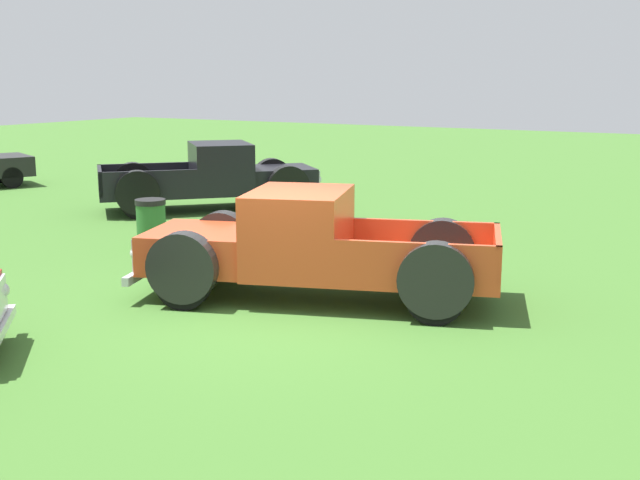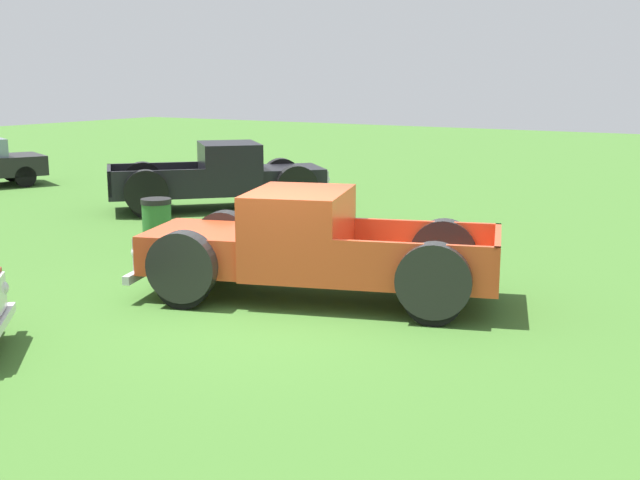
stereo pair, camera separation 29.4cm
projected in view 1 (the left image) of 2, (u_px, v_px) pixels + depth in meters
ground_plane at (277, 313)px, 11.21m from camera, size 80.00×80.00×0.00m
pickup_truck_foreground at (295, 247)px, 11.84m from camera, size 3.52×5.64×1.63m
pickup_truck_behind_left at (224, 177)px, 19.90m from camera, size 5.21×5.10×1.65m
trash_can at (151, 223)px, 15.38m from camera, size 0.59×0.59×0.95m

